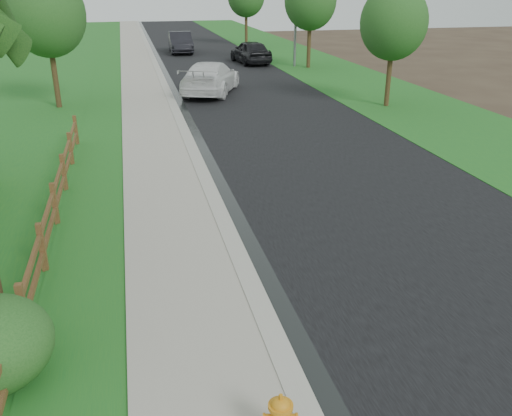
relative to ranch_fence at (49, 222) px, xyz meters
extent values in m
cube|color=black|center=(8.20, 28.60, -0.61)|extent=(8.00, 90.00, 0.02)
cube|color=#99978B|center=(4.00, 28.60, -0.56)|extent=(0.40, 90.00, 0.12)
cube|color=black|center=(4.35, 28.60, -0.60)|extent=(0.50, 90.00, 0.00)
cube|color=#A0978B|center=(2.70, 28.60, -0.57)|extent=(2.20, 90.00, 0.10)
cube|color=#1A5C21|center=(0.80, 28.60, -0.59)|extent=(1.60, 90.00, 0.06)
cube|color=#1A5C21|center=(-4.40, 28.60, -0.60)|extent=(9.00, 90.00, 0.04)
cube|color=#1A5C21|center=(15.10, 28.60, -0.60)|extent=(6.00, 90.00, 0.04)
cube|color=#432416|center=(0.00, -3.60, -0.07)|extent=(0.12, 0.12, 1.10)
cube|color=#432416|center=(0.00, -1.20, -0.07)|extent=(0.12, 0.12, 1.10)
cube|color=#432416|center=(0.00, 1.20, -0.07)|extent=(0.12, 0.12, 1.10)
cube|color=#432416|center=(0.00, 3.60, -0.07)|extent=(0.12, 0.12, 1.10)
cube|color=#432416|center=(0.00, 6.00, -0.07)|extent=(0.12, 0.12, 1.10)
cube|color=#432416|center=(0.00, 8.40, -0.07)|extent=(0.12, 0.12, 1.10)
cube|color=#432416|center=(0.00, -4.80, -0.17)|extent=(0.08, 2.35, 0.10)
cube|color=#432416|center=(0.00, -4.80, 0.23)|extent=(0.08, 2.35, 0.10)
cube|color=#432416|center=(0.00, -2.40, -0.17)|extent=(0.08, 2.35, 0.10)
cube|color=#432416|center=(0.00, -2.40, 0.23)|extent=(0.08, 2.35, 0.10)
cube|color=#432416|center=(0.00, 0.00, -0.17)|extent=(0.08, 2.35, 0.10)
cube|color=#432416|center=(0.00, 0.00, 0.23)|extent=(0.08, 2.35, 0.10)
cube|color=#432416|center=(0.00, 2.40, -0.17)|extent=(0.08, 2.35, 0.10)
cube|color=#432416|center=(0.00, 2.40, 0.23)|extent=(0.08, 2.35, 0.10)
cube|color=#432416|center=(0.00, 4.80, -0.17)|extent=(0.08, 2.35, 0.10)
cube|color=#432416|center=(0.00, 4.80, 0.23)|extent=(0.08, 2.35, 0.10)
cube|color=#432416|center=(0.00, 7.20, -0.17)|extent=(0.08, 2.35, 0.10)
cube|color=#432416|center=(0.00, 7.20, 0.23)|extent=(0.08, 2.35, 0.10)
cylinder|color=#C88D17|center=(3.50, -6.71, 0.06)|extent=(0.32, 0.32, 0.05)
ellipsoid|color=#C88D17|center=(3.50, -6.71, 0.08)|extent=(0.26, 0.26, 0.19)
cylinder|color=#C88D17|center=(3.50, -6.71, 0.20)|extent=(0.06, 0.06, 0.07)
imported|color=silver|center=(6.26, 17.03, 0.23)|extent=(4.24, 6.15, 1.65)
imported|color=black|center=(10.80, 27.64, 0.22)|extent=(2.44, 4.96, 1.63)
imported|color=black|center=(6.51, 35.00, 0.23)|extent=(1.89, 5.08, 1.66)
cylinder|color=slate|center=(13.44, 25.38, 3.72)|extent=(0.17, 0.17, 8.67)
cylinder|color=#311E14|center=(-1.28, 15.19, 1.22)|extent=(0.25, 0.25, 3.67)
ellipsoid|color=#1C4C1B|center=(-1.28, 15.19, 3.58)|extent=(3.44, 3.44, 3.78)
cylinder|color=#311E14|center=(13.96, 11.96, 1.05)|extent=(0.23, 0.23, 3.34)
ellipsoid|color=#1C4C1B|center=(13.96, 11.96, 3.20)|extent=(3.06, 3.06, 3.36)
cylinder|color=#311E14|center=(14.19, 24.58, 1.28)|extent=(0.26, 0.26, 3.80)
ellipsoid|color=#1C4C1B|center=(14.19, 24.58, 3.73)|extent=(3.44, 3.44, 3.78)
cylinder|color=#311E14|center=(12.93, 38.91, 1.26)|extent=(0.26, 0.26, 3.76)
camera|label=1|loc=(2.00, -11.76, 4.96)|focal=38.00mm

